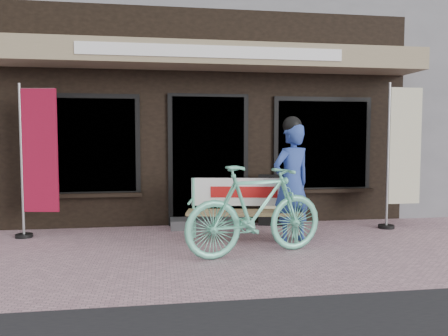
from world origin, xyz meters
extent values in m
plane|color=#B88C98|center=(0.00, 0.00, 0.00)|extent=(70.00, 70.00, 0.00)
cube|color=black|center=(0.00, 5.00, 1.80)|extent=(7.00, 6.00, 3.60)
cube|color=gray|center=(0.00, 1.65, 2.75)|extent=(7.00, 0.80, 0.35)
cube|color=white|center=(0.00, 1.24, 2.75)|extent=(4.00, 0.02, 0.18)
cube|color=black|center=(0.00, 1.98, 1.10)|extent=(1.20, 0.06, 2.10)
cube|color=black|center=(0.00, 1.97, 1.10)|extent=(1.35, 0.04, 2.20)
cube|color=black|center=(-2.00, 1.98, 1.35)|extent=(1.60, 0.06, 1.50)
cube|color=black|center=(2.00, 1.98, 1.35)|extent=(1.60, 0.06, 1.50)
cube|color=black|center=(-2.00, 1.97, 1.35)|extent=(1.75, 0.04, 1.65)
cube|color=black|center=(2.00, 1.97, 1.35)|extent=(1.75, 0.04, 1.65)
cube|color=black|center=(-2.00, 1.92, 0.55)|extent=(1.80, 0.18, 0.06)
cube|color=black|center=(2.00, 1.92, 0.55)|extent=(1.80, 0.18, 0.06)
cube|color=#59595B|center=(0.00, 1.75, 0.07)|extent=(1.30, 0.45, 0.15)
cylinder|color=#66C7A3|center=(-0.38, 0.70, 0.19)|extent=(0.05, 0.05, 0.38)
cylinder|color=#66C7A3|center=(-0.31, 1.05, 0.19)|extent=(0.05, 0.05, 0.38)
cylinder|color=#66C7A3|center=(1.05, 0.43, 0.19)|extent=(0.05, 0.05, 0.38)
cylinder|color=#66C7A3|center=(1.11, 0.79, 0.19)|extent=(0.05, 0.05, 0.38)
cube|color=#927C50|center=(0.37, 0.74, 0.41)|extent=(1.68, 0.70, 0.05)
cylinder|color=#66C7A3|center=(-0.33, 1.06, 0.63)|extent=(0.05, 0.05, 0.50)
cylinder|color=#66C7A3|center=(1.13, 0.79, 0.63)|extent=(0.05, 0.05, 0.50)
cube|color=white|center=(0.40, 0.94, 0.68)|extent=(1.52, 0.31, 0.41)
cube|color=#B21414|center=(0.40, 0.92, 0.68)|extent=(0.96, 0.19, 0.16)
cylinder|color=#66C7A3|center=(-0.39, 0.88, 0.56)|extent=(0.11, 0.40, 0.04)
cylinder|color=#66C7A3|center=(1.12, 0.60, 0.56)|extent=(0.11, 0.40, 0.04)
imported|color=#2A4291|center=(1.02, 0.59, 0.83)|extent=(0.71, 0.60, 1.67)
sphere|color=black|center=(1.02, 0.59, 1.64)|extent=(0.35, 0.35, 0.27)
imported|color=#66C7A3|center=(0.37, -0.01, 0.57)|extent=(1.96, 1.00, 1.13)
cylinder|color=gray|center=(-2.81, 1.44, 1.13)|extent=(0.04, 0.04, 2.26)
cylinder|color=gray|center=(-2.56, 1.39, 2.18)|extent=(0.51, 0.11, 0.02)
cube|color=maroon|center=(-2.54, 1.39, 1.28)|extent=(0.51, 0.12, 1.80)
cylinder|color=black|center=(-2.81, 1.44, 0.03)|extent=(0.28, 0.28, 0.05)
cylinder|color=gray|center=(2.83, 1.25, 1.18)|extent=(0.04, 0.04, 2.35)
cylinder|color=gray|center=(3.09, 1.24, 2.27)|extent=(0.53, 0.03, 0.03)
cube|color=beige|center=(3.11, 1.24, 1.34)|extent=(0.53, 0.04, 1.87)
cylinder|color=black|center=(2.83, 1.25, 0.03)|extent=(0.26, 0.26, 0.05)
cube|color=black|center=(1.03, 1.74, 0.43)|extent=(0.43, 0.18, 0.86)
cube|color=beige|center=(1.01, 1.70, 0.52)|extent=(0.36, 0.11, 0.52)
camera|label=1|loc=(-0.84, -5.29, 1.47)|focal=35.00mm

